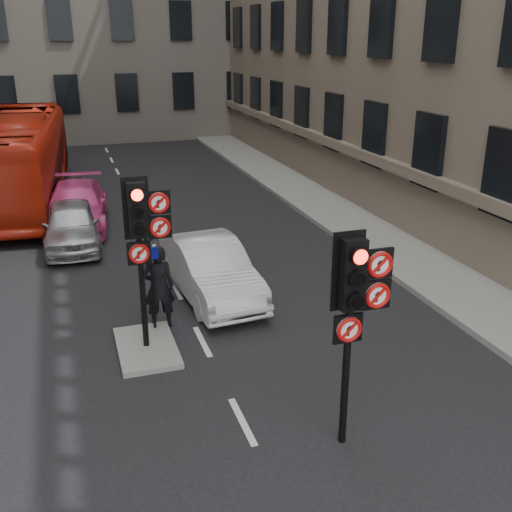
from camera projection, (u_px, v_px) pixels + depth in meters
ground at (283, 503)px, 8.50m from camera, size 120.00×120.00×0.00m
pavement_right at (355, 219)px, 21.26m from camera, size 3.00×50.00×0.16m
centre_island at (147, 347)px, 12.59m from camera, size 1.20×2.00×0.12m
signal_near at (356, 296)px, 8.92m from camera, size 0.91×0.40×3.58m
signal_far at (143, 228)px, 11.69m from camera, size 0.91×0.40×3.58m
car_silver at (72, 225)px, 18.56m from camera, size 1.78×4.18×1.41m
car_white at (210, 269)px, 15.01m from camera, size 1.92×4.53×1.45m
car_pink at (76, 206)px, 20.52m from camera, size 2.47×5.14×1.44m
bus_red at (18, 159)px, 23.22m from camera, size 3.81×12.43×3.41m
motorcycle at (146, 249)px, 17.17m from camera, size 0.63×1.55×0.90m
motorcyclist at (159, 287)px, 13.30m from camera, size 0.73×0.50×1.95m
info_sign at (152, 277)px, 12.89m from camera, size 0.33×0.09×1.90m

